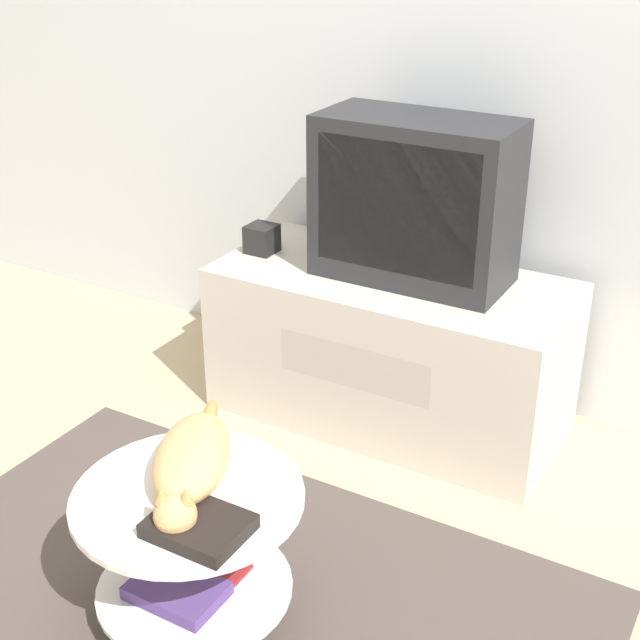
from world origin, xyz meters
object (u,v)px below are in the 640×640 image
(cat, at_px, (191,462))
(tv, at_px, (416,200))
(dvd_box, at_px, (199,526))
(speaker, at_px, (262,239))

(cat, bearing_deg, tv, 150.27)
(tv, distance_m, dvd_box, 1.40)
(dvd_box, bearing_deg, speaker, 117.30)
(tv, xyz_separation_m, cat, (-0.06, -1.19, -0.35))
(speaker, distance_m, cat, 1.25)
(speaker, xyz_separation_m, dvd_box, (0.66, -1.27, -0.17))
(speaker, bearing_deg, tv, 6.01)
(cat, bearing_deg, dvd_box, 15.03)
(tv, relative_size, speaker, 6.32)
(tv, bearing_deg, speaker, -173.99)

